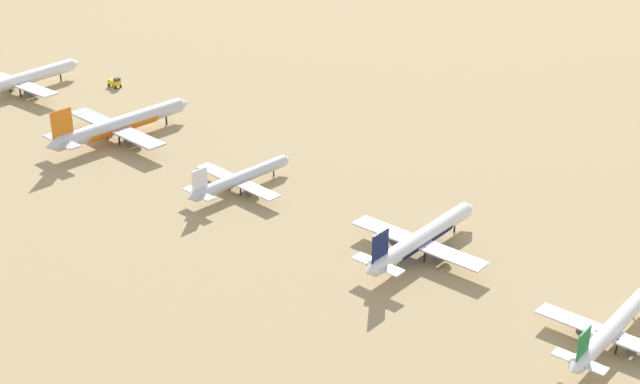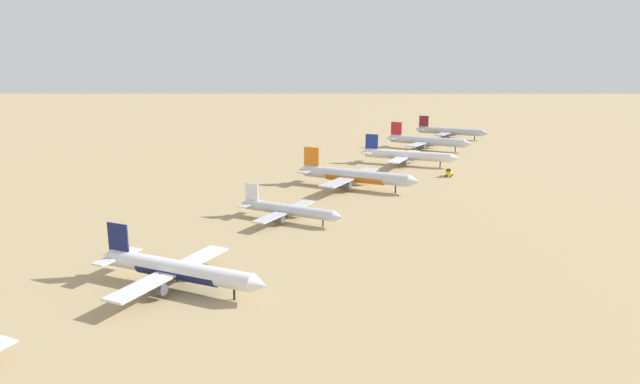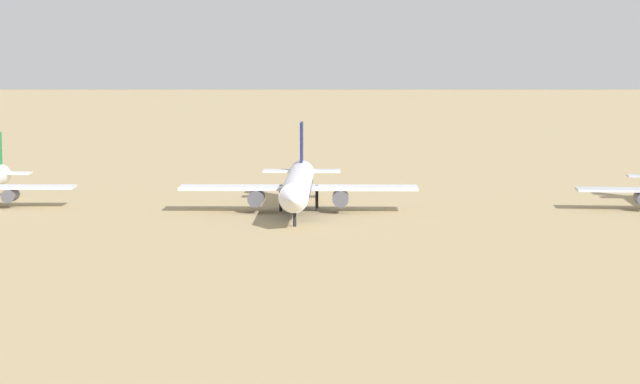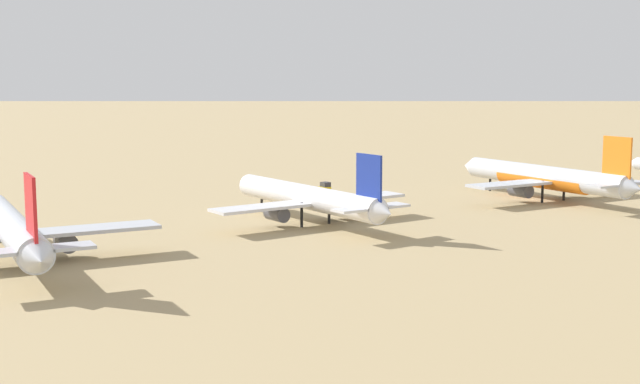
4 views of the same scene
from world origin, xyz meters
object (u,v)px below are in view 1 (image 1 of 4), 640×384
(parked_jet_3, at_px, (120,125))
(service_truck, at_px, (115,82))
(parked_jet_0, at_px, (611,330))
(parked_jet_1, at_px, (421,239))
(parked_jet_4, at_px, (20,80))
(parked_jet_2, at_px, (240,178))

(parked_jet_3, distance_m, service_truck, 52.68)
(parked_jet_0, relative_size, parked_jet_3, 0.72)
(parked_jet_1, height_order, parked_jet_4, parked_jet_4)
(parked_jet_3, bearing_deg, parked_jet_2, -83.56)
(parked_jet_0, bearing_deg, service_truck, 88.68)
(parked_jet_0, xyz_separation_m, parked_jet_1, (-1.62, 54.05, 0.63))
(parked_jet_1, height_order, parked_jet_3, parked_jet_3)
(parked_jet_0, bearing_deg, parked_jet_1, 91.72)
(parked_jet_4, relative_size, service_truck, 9.56)
(service_truck, bearing_deg, parked_jet_3, -118.25)
(parked_jet_0, bearing_deg, parked_jet_4, 95.95)
(parked_jet_1, relative_size, service_truck, 8.61)
(parked_jet_1, bearing_deg, parked_jet_0, -88.28)
(parked_jet_0, distance_m, parked_jet_2, 115.14)
(parked_jet_1, height_order, parked_jet_2, parked_jet_1)
(parked_jet_3, relative_size, service_truck, 10.20)
(parked_jet_0, relative_size, parked_jet_2, 1.01)
(parked_jet_2, distance_m, service_truck, 104.24)
(parked_jet_1, bearing_deg, parked_jet_2, 101.17)
(parked_jet_2, height_order, parked_jet_3, parked_jet_3)
(parked_jet_2, bearing_deg, parked_jet_0, -83.25)
(parked_jet_4, bearing_deg, parked_jet_3, -85.94)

